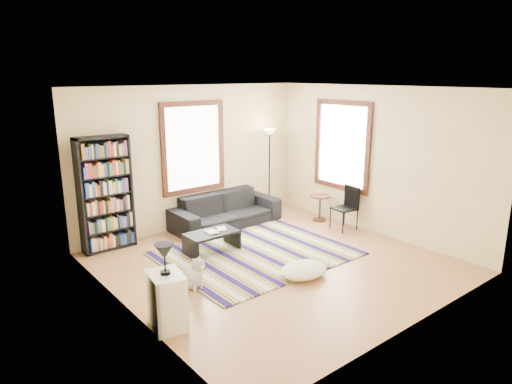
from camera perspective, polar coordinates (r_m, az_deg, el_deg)
floor at (r=7.59m, az=2.40°, el=-9.18°), size 5.00×5.00×0.10m
ceiling at (r=6.95m, az=2.66°, el=13.27°), size 5.00×5.00×0.10m
wall_back at (r=9.16m, az=-8.08°, el=4.35°), size 5.00×0.10×2.80m
wall_front at (r=5.55m, az=20.18°, el=-3.23°), size 5.00×0.10×2.80m
wall_left at (r=5.83m, az=-16.71°, el=-2.10°), size 0.10×5.00×2.80m
wall_right at (r=8.99m, az=14.87°, el=3.81°), size 0.10×5.00×2.80m
window_back at (r=9.06m, az=-7.87°, el=5.53°), size 1.20×0.06×1.60m
window_right at (r=9.38m, az=10.73°, el=5.72°), size 0.06×1.20×1.60m
rug at (r=7.92m, az=0.03°, el=-7.64°), size 3.06×2.45×0.02m
sofa at (r=9.25m, az=-3.78°, el=-2.26°), size 0.91×2.27×0.66m
bookshelf at (r=8.26m, az=-18.31°, el=-0.23°), size 0.90×0.30×2.00m
coffee_table at (r=7.98m, az=-5.53°, el=-6.24°), size 1.00×0.72×0.36m
book_a at (r=7.86m, az=-6.18°, el=-5.09°), size 0.22×0.27×0.02m
book_b at (r=8.03m, az=-4.87°, el=-4.65°), size 0.23×0.26×0.02m
floor_cushion at (r=7.11m, az=5.96°, el=-9.66°), size 0.94×0.80×0.20m
floor_lamp at (r=9.90m, az=1.67°, el=2.49°), size 0.38×0.38×1.86m
side_table at (r=9.67m, az=7.98°, el=-1.99°), size 0.40×0.40×0.54m
folding_chair at (r=9.14m, az=10.96°, el=-2.05°), size 0.46×0.44×0.86m
white_cabinet at (r=5.77m, az=-11.07°, el=-13.19°), size 0.47×0.56×0.70m
table_lamp at (r=5.54m, az=-11.34°, el=-8.24°), size 0.31×0.31×0.38m
dog at (r=6.72m, az=-8.14°, el=-9.84°), size 0.42×0.54×0.50m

